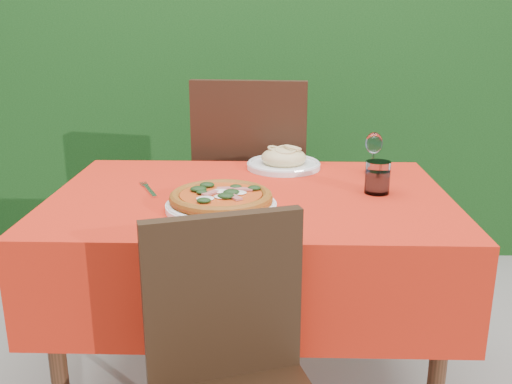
{
  "coord_description": "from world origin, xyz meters",
  "views": [
    {
      "loc": [
        0.07,
        -1.74,
        1.28
      ],
      "look_at": [
        0.02,
        -0.05,
        0.77
      ],
      "focal_mm": 40.0,
      "sensor_mm": 36.0,
      "label": 1
    }
  ],
  "objects_px": {
    "pizza_plate": "(221,200)",
    "chair_near": "(235,375)",
    "water_glass": "(377,179)",
    "chair_far": "(252,181)",
    "fork": "(150,191)",
    "pasta_plate": "(284,161)",
    "wine_glass": "(374,145)"
  },
  "relations": [
    {
      "from": "fork",
      "to": "water_glass",
      "type": "bearing_deg",
      "value": -23.97
    },
    {
      "from": "chair_near",
      "to": "pasta_plate",
      "type": "height_order",
      "value": "chair_near"
    },
    {
      "from": "pasta_plate",
      "to": "wine_glass",
      "type": "xyz_separation_m",
      "value": [
        0.32,
        -0.07,
        0.08
      ]
    },
    {
      "from": "pasta_plate",
      "to": "water_glass",
      "type": "bearing_deg",
      "value": -46.67
    },
    {
      "from": "chair_near",
      "to": "fork",
      "type": "xyz_separation_m",
      "value": [
        -0.31,
        0.61,
        0.26
      ]
    },
    {
      "from": "pizza_plate",
      "to": "pasta_plate",
      "type": "distance_m",
      "value": 0.52
    },
    {
      "from": "chair_far",
      "to": "fork",
      "type": "height_order",
      "value": "chair_far"
    },
    {
      "from": "pizza_plate",
      "to": "water_glass",
      "type": "relative_size",
      "value": 3.53
    },
    {
      "from": "chair_far",
      "to": "pasta_plate",
      "type": "height_order",
      "value": "chair_far"
    },
    {
      "from": "water_glass",
      "to": "chair_near",
      "type": "bearing_deg",
      "value": -124.18
    },
    {
      "from": "wine_glass",
      "to": "fork",
      "type": "xyz_separation_m",
      "value": [
        -0.76,
        -0.25,
        -0.1
      ]
    },
    {
      "from": "fork",
      "to": "chair_near",
      "type": "bearing_deg",
      "value": -87.48
    },
    {
      "from": "pizza_plate",
      "to": "chair_near",
      "type": "bearing_deg",
      "value": -81.6
    },
    {
      "from": "chair_near",
      "to": "water_glass",
      "type": "height_order",
      "value": "chair_near"
    },
    {
      "from": "chair_far",
      "to": "wine_glass",
      "type": "bearing_deg",
      "value": 142.51
    },
    {
      "from": "pasta_plate",
      "to": "pizza_plate",
      "type": "bearing_deg",
      "value": -111.43
    },
    {
      "from": "chair_near",
      "to": "pasta_plate",
      "type": "xyz_separation_m",
      "value": [
        0.13,
        0.93,
        0.29
      ]
    },
    {
      "from": "pizza_plate",
      "to": "chair_far",
      "type": "bearing_deg",
      "value": 85.8
    },
    {
      "from": "chair_far",
      "to": "pizza_plate",
      "type": "distance_m",
      "value": 0.85
    },
    {
      "from": "pasta_plate",
      "to": "wine_glass",
      "type": "distance_m",
      "value": 0.34
    },
    {
      "from": "chair_far",
      "to": "wine_glass",
      "type": "height_order",
      "value": "chair_far"
    },
    {
      "from": "pizza_plate",
      "to": "wine_glass",
      "type": "distance_m",
      "value": 0.66
    },
    {
      "from": "wine_glass",
      "to": "pizza_plate",
      "type": "bearing_deg",
      "value": -140.69
    },
    {
      "from": "chair_far",
      "to": "water_glass",
      "type": "height_order",
      "value": "chair_far"
    },
    {
      "from": "pizza_plate",
      "to": "fork",
      "type": "bearing_deg",
      "value": 145.31
    },
    {
      "from": "chair_far",
      "to": "pasta_plate",
      "type": "xyz_separation_m",
      "value": [
        0.13,
        -0.34,
        0.17
      ]
    },
    {
      "from": "pasta_plate",
      "to": "wine_glass",
      "type": "relative_size",
      "value": 1.81
    },
    {
      "from": "chair_far",
      "to": "pasta_plate",
      "type": "distance_m",
      "value": 0.41
    },
    {
      "from": "chair_far",
      "to": "pasta_plate",
      "type": "bearing_deg",
      "value": 115.91
    },
    {
      "from": "chair_far",
      "to": "fork",
      "type": "distance_m",
      "value": 0.74
    },
    {
      "from": "chair_near",
      "to": "chair_far",
      "type": "bearing_deg",
      "value": 71.82
    },
    {
      "from": "chair_far",
      "to": "water_glass",
      "type": "bearing_deg",
      "value": 128.04
    }
  ]
}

